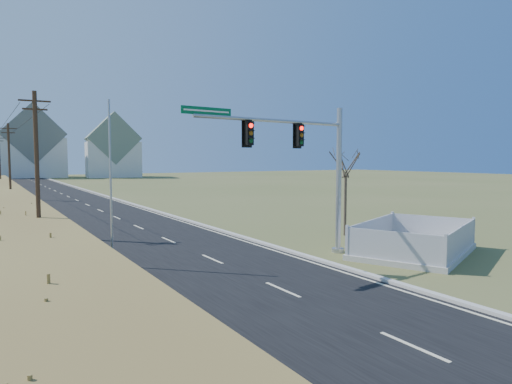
# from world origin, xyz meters

# --- Properties ---
(ground) EXTENTS (260.00, 260.00, 0.00)m
(ground) POSITION_xyz_m (0.00, 0.00, 0.00)
(ground) COLOR #50572A
(ground) RESTS_ON ground
(road) EXTENTS (8.00, 180.00, 0.06)m
(road) POSITION_xyz_m (0.00, 50.00, 0.03)
(road) COLOR black
(road) RESTS_ON ground
(curb) EXTENTS (0.30, 180.00, 0.18)m
(curb) POSITION_xyz_m (4.15, 50.00, 0.09)
(curb) COLOR #B2AFA8
(curb) RESTS_ON ground
(utility_pole_near) EXTENTS (1.80, 0.26, 9.00)m
(utility_pole_near) POSITION_xyz_m (-6.50, 15.00, 4.68)
(utility_pole_near) COLOR #422D1E
(utility_pole_near) RESTS_ON ground
(utility_pole_mid) EXTENTS (1.80, 0.26, 9.00)m
(utility_pole_mid) POSITION_xyz_m (-6.50, 45.00, 4.68)
(utility_pole_mid) COLOR #422D1E
(utility_pole_mid) RESTS_ON ground
(utility_pole_far) EXTENTS (1.80, 0.26, 9.00)m
(utility_pole_far) POSITION_xyz_m (-6.50, 75.00, 4.68)
(utility_pole_far) COLOR #422D1E
(utility_pole_far) RESTS_ON ground
(condo_n) EXTENTS (15.27, 10.20, 18.54)m
(condo_n) POSITION_xyz_m (2.00, 112.00, 7.61)
(condo_n) COLOR silver
(condo_n) RESTS_ON ground
(condo_ne) EXTENTS (14.12, 10.51, 16.52)m
(condo_ne) POSITION_xyz_m (20.00, 104.00, 6.84)
(condo_ne) COLOR silver
(condo_ne) RESTS_ON ground
(traffic_signal_mast) EXTENTS (9.42, 1.30, 7.53)m
(traffic_signal_mast) POSITION_xyz_m (4.62, 2.12, 4.59)
(traffic_signal_mast) COLOR #9EA0A5
(traffic_signal_mast) RESTS_ON ground
(fence_enclosure) EXTENTS (8.39, 7.26, 1.62)m
(fence_enclosure) POSITION_xyz_m (9.59, -0.04, 0.31)
(fence_enclosure) COLOR #B7B5AD
(fence_enclosure) RESTS_ON ground
(open_sign) EXTENTS (0.50, 0.11, 0.62)m
(open_sign) POSITION_xyz_m (7.51, -1.37, 0.33)
(open_sign) COLOR white
(open_sign) RESTS_ON ground
(flagpole) EXTENTS (0.34, 0.34, 7.55)m
(flagpole) POSITION_xyz_m (-4.49, 5.08, 3.01)
(flagpole) COLOR #B7B5AD
(flagpole) RESTS_ON ground
(bare_tree) EXTENTS (2.21, 2.21, 5.85)m
(bare_tree) POSITION_xyz_m (10.42, 6.09, 4.72)
(bare_tree) COLOR #4C3F33
(bare_tree) RESTS_ON ground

